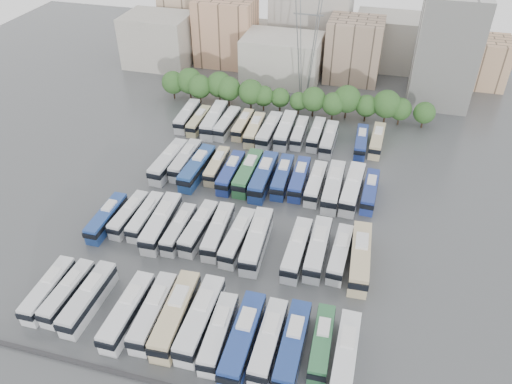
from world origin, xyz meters
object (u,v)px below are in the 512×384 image
(bus_r2_s3, at_px, (197,168))
(bus_r2_s11, at_px, (333,186))
(bus_r0_s1, at_px, (68,292))
(bus_r1_s6, at_px, (218,231))
(bus_r3_s12, at_px, (361,142))
(bus_r2_s12, at_px, (352,188))
(bus_r3_s2, at_px, (214,120))
(bus_r2_s10, at_px, (316,183))
(bus_r3_s4, at_px, (243,124))
(electricity_pylon, at_px, (308,25))
(bus_r0_s7, at_px, (200,319))
(bus_r3_s9, at_px, (316,134))
(bus_r0_s2, at_px, (88,298))
(bus_r2_s13, at_px, (370,191))
(bus_r1_s8, at_px, (257,240))
(bus_r3_s5, at_px, (255,130))
(bus_r2_s4, at_px, (217,165))
(bus_r0_s0, at_px, (49,289))
(bus_r1_s2, at_px, (146,216))
(bus_r2_s2, at_px, (186,160))
(bus_r3_s10, at_px, (329,139))
(bus_r2_s6, at_px, (248,172))
(bus_r0_s13, at_px, (345,356))
(bus_r1_s0, at_px, (107,218))
(bus_r1_s1, at_px, (129,214))
(bus_r2_s5, at_px, (231,172))
(bus_r3_s8, at_px, (300,132))
(bus_r3_s1, at_px, (199,121))
(bus_r0_s8, at_px, (219,333))
(bus_r1_s4, at_px, (179,229))
(bus_r0_s9, at_px, (243,338))
(bus_r0_s12, at_px, (322,343))
(bus_r3_s6, at_px, (269,131))
(bus_r1_s13, at_px, (360,257))
(bus_r0_s10, at_px, (269,341))
(bus_r2_s7, at_px, (263,176))
(bus_r1_s7, at_px, (238,237))
(bus_r0_s6, at_px, (176,315))
(bus_r2_s9, at_px, (299,178))
(bus_r1_s12, at_px, (340,253))
(bus_r1_s3, at_px, (162,222))
(bus_r2_s8, at_px, (282,176))
(apartment_tower, at_px, (447,50))
(bus_r0_s5, at_px, (154,312))
(bus_r3_s0, at_px, (187,116))
(bus_r3_s13, at_px, (377,140))

(bus_r2_s3, bearing_deg, bus_r2_s11, 4.02)
(bus_r0_s1, height_order, bus_r1_s6, bus_r1_s6)
(bus_r0_s1, xyz_separation_m, bus_r3_s12, (36.54, 53.78, -0.03))
(bus_r2_s11, bearing_deg, bus_r2_s12, 4.38)
(bus_r3_s2, bearing_deg, bus_r2_s10, -37.29)
(bus_r3_s4, bearing_deg, electricity_pylon, 62.68)
(bus_r0_s7, distance_m, bus_r3_s9, 54.59)
(bus_r0_s2, bearing_deg, bus_r2_s13, 45.76)
(electricity_pylon, relative_size, bus_r1_s8, 2.52)
(bus_r0_s7, xyz_separation_m, bus_r3_s5, (-6.76, 52.43, -0.29))
(bus_r2_s4, bearing_deg, bus_r0_s0, -110.39)
(bus_r1_s2, bearing_deg, bus_r2_s2, 89.18)
(bus_r1_s2, height_order, bus_r2_s11, bus_r2_s11)
(bus_r3_s10, bearing_deg, bus_r2_s2, -148.74)
(bus_r2_s6, height_order, bus_r3_s10, bus_r2_s6)
(bus_r0_s13, distance_m, bus_r2_s6, 42.98)
(bus_r1_s0, distance_m, bus_r3_s10, 48.84)
(bus_r1_s1, bearing_deg, bus_r2_s5, 54.11)
(electricity_pylon, bearing_deg, bus_r3_s8, -81.86)
(bus_r1_s6, xyz_separation_m, bus_r3_s5, (-3.20, 34.41, -0.08))
(bus_r2_s13, relative_size, bus_r3_s1, 1.04)
(bus_r0_s0, xyz_separation_m, bus_r3_s5, (16.37, 52.96, 0.04))
(bus_r0_s8, distance_m, bus_r1_s4, 22.63)
(bus_r0_s9, bearing_deg, bus_r0_s12, 12.49)
(bus_r1_s8, bearing_deg, bus_r3_s6, 98.15)
(bus_r1_s13, bearing_deg, bus_r0_s10, -120.88)
(bus_r2_s7, bearing_deg, bus_r1_s7, -89.43)
(bus_r0_s6, distance_m, bus_r2_s9, 38.03)
(bus_r1_s12, bearing_deg, bus_r1_s3, -176.76)
(bus_r0_s6, relative_size, bus_r2_s10, 1.19)
(bus_r2_s8, relative_size, bus_r3_s2, 0.89)
(apartment_tower, xyz_separation_m, bus_r0_s8, (-29.13, -83.01, -11.18))
(bus_r2_s2, xyz_separation_m, bus_r2_s7, (16.51, -1.71, 0.19))
(bus_r0_s5, relative_size, bus_r3_s6, 0.97)
(bus_r1_s2, height_order, bus_r2_s9, bus_r2_s9)
(bus_r3_s0, height_order, bus_r3_s12, bus_r3_s0)
(bus_r3_s2, bearing_deg, bus_r2_s9, -39.87)
(bus_r0_s2, distance_m, bus_r2_s4, 37.94)
(bus_r0_s6, relative_size, bus_r3_s5, 1.18)
(bus_r1_s1, xyz_separation_m, bus_r2_s7, (19.65, 16.74, 0.38))
(bus_r2_s2, xyz_separation_m, bus_r3_s13, (36.38, 18.08, -0.10))
(bus_r1_s0, xyz_separation_m, bus_r1_s2, (6.28, 2.11, -0.03))
(bus_r1_s6, relative_size, bus_r2_s11, 0.92)
(bus_r0_s7, relative_size, bus_r1_s13, 0.98)
(bus_r0_s7, relative_size, bus_r1_s0, 1.20)
(bus_r0_s5, relative_size, bus_r2_s11, 0.94)
(bus_r1_s7, bearing_deg, bus_r2_s6, 102.86)
(bus_r2_s2, bearing_deg, bus_r0_s6, -69.74)
(bus_r3_s8, relative_size, bus_r3_s13, 0.95)
(bus_r2_s10, xyz_separation_m, bus_r3_s5, (-16.43, 16.62, 0.00))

